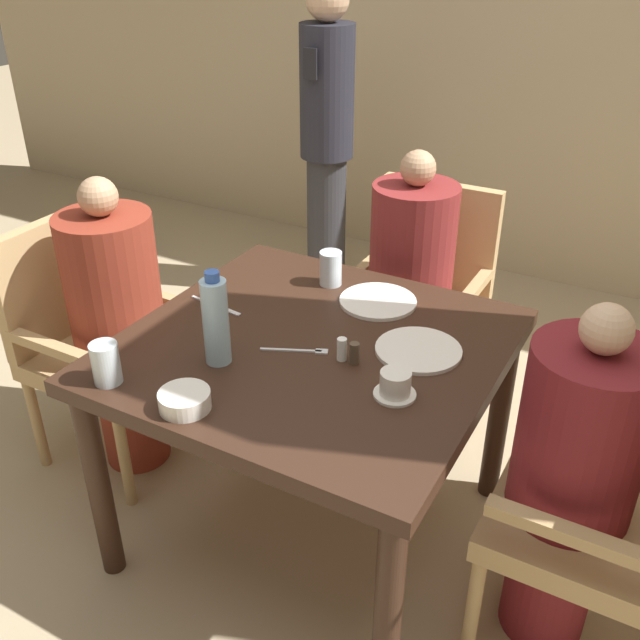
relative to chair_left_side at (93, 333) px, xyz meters
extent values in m
plane|color=tan|center=(0.92, 0.00, -0.51)|extent=(16.00, 16.00, 0.00)
cube|color=tan|center=(0.92, 2.34, 0.89)|extent=(8.00, 0.06, 2.80)
cube|color=#331E14|center=(0.92, 0.00, 0.21)|extent=(1.07, 1.04, 0.05)
cylinder|color=#331E14|center=(0.44, -0.46, -0.16)|extent=(0.07, 0.07, 0.69)
cylinder|color=#331E14|center=(1.39, -0.46, -0.16)|extent=(0.07, 0.07, 0.69)
cylinder|color=#331E14|center=(0.44, 0.46, -0.16)|extent=(0.07, 0.07, 0.69)
cylinder|color=#331E14|center=(1.39, 0.46, -0.16)|extent=(0.07, 0.07, 0.69)
cube|color=tan|center=(0.08, 0.00, -0.08)|extent=(0.49, 0.49, 0.07)
cube|color=tan|center=(-0.15, 0.00, 0.18)|extent=(0.05, 0.49, 0.45)
cube|color=tan|center=(0.08, 0.22, 0.08)|extent=(0.44, 0.04, 0.04)
cube|color=tan|center=(0.08, -0.22, 0.08)|extent=(0.44, 0.04, 0.04)
cylinder|color=tan|center=(0.29, 0.21, -0.31)|extent=(0.04, 0.04, 0.39)
cylinder|color=tan|center=(0.29, -0.21, -0.31)|extent=(0.04, 0.04, 0.39)
cylinder|color=tan|center=(-0.14, 0.21, -0.31)|extent=(0.04, 0.04, 0.39)
cylinder|color=tan|center=(-0.14, -0.21, -0.31)|extent=(0.04, 0.04, 0.39)
cylinder|color=maroon|center=(0.14, 0.00, -0.28)|extent=(0.24, 0.24, 0.46)
cylinder|color=maroon|center=(0.14, 0.00, 0.22)|extent=(0.32, 0.32, 0.52)
sphere|color=tan|center=(0.14, 0.00, 0.55)|extent=(0.13, 0.13, 0.13)
cube|color=tan|center=(0.92, 0.83, -0.08)|extent=(0.49, 0.49, 0.07)
cube|color=tan|center=(0.92, 1.05, 0.18)|extent=(0.49, 0.05, 0.45)
cube|color=tan|center=(1.14, 0.83, 0.08)|extent=(0.04, 0.44, 0.04)
cube|color=tan|center=(0.69, 0.83, 0.08)|extent=(0.04, 0.44, 0.04)
cylinder|color=tan|center=(1.13, 0.61, -0.31)|extent=(0.04, 0.04, 0.39)
cylinder|color=tan|center=(0.70, 0.61, -0.31)|extent=(0.04, 0.04, 0.39)
cylinder|color=tan|center=(1.13, 1.04, -0.31)|extent=(0.04, 0.04, 0.39)
cylinder|color=tan|center=(0.70, 1.04, -0.31)|extent=(0.04, 0.04, 0.39)
cylinder|color=maroon|center=(0.92, 0.77, -0.28)|extent=(0.24, 0.24, 0.46)
cylinder|color=maroon|center=(0.92, 0.77, 0.22)|extent=(0.32, 0.32, 0.52)
sphere|color=tan|center=(0.92, 0.77, 0.55)|extent=(0.13, 0.13, 0.13)
cube|color=tan|center=(1.75, 0.00, -0.08)|extent=(0.49, 0.49, 0.07)
cube|color=tan|center=(1.75, -0.22, 0.08)|extent=(0.44, 0.04, 0.04)
cube|color=tan|center=(1.75, 0.22, 0.08)|extent=(0.44, 0.04, 0.04)
cylinder|color=tan|center=(1.54, -0.21, -0.31)|extent=(0.04, 0.04, 0.39)
cylinder|color=tan|center=(1.54, 0.21, -0.31)|extent=(0.04, 0.04, 0.39)
cylinder|color=maroon|center=(1.69, 0.00, -0.28)|extent=(0.24, 0.24, 0.46)
cylinder|color=maroon|center=(1.69, 0.00, 0.20)|extent=(0.32, 0.32, 0.48)
sphere|color=tan|center=(1.69, 0.00, 0.50)|extent=(0.12, 0.12, 0.12)
cylinder|color=#2D2D33|center=(0.08, 1.62, -0.13)|extent=(0.21, 0.21, 0.75)
cylinder|color=#23232D|center=(0.08, 1.62, 0.56)|extent=(0.27, 0.27, 0.64)
cube|color=black|center=(0.08, 1.46, 0.72)|extent=(0.07, 0.01, 0.14)
cylinder|color=white|center=(0.98, 0.32, 0.24)|extent=(0.25, 0.25, 0.01)
cylinder|color=white|center=(1.21, 0.10, 0.24)|extent=(0.25, 0.25, 0.01)
cylinder|color=white|center=(1.24, -0.12, 0.24)|extent=(0.11, 0.11, 0.01)
cylinder|color=white|center=(1.24, -0.12, 0.27)|extent=(0.08, 0.08, 0.06)
cylinder|color=white|center=(0.79, -0.43, 0.26)|extent=(0.13, 0.13, 0.05)
cylinder|color=#A3C6DB|center=(0.74, -0.21, 0.36)|extent=(0.07, 0.07, 0.25)
cylinder|color=#3359B2|center=(0.74, -0.21, 0.50)|extent=(0.04, 0.04, 0.03)
cylinder|color=silver|center=(0.54, -0.44, 0.29)|extent=(0.08, 0.08, 0.12)
cylinder|color=silver|center=(0.79, 0.36, 0.29)|extent=(0.08, 0.08, 0.12)
cylinder|color=white|center=(1.04, -0.04, 0.27)|extent=(0.03, 0.03, 0.07)
cylinder|color=#4C3D2D|center=(1.08, -0.04, 0.27)|extent=(0.03, 0.03, 0.06)
cube|color=silver|center=(0.89, -0.07, 0.24)|extent=(0.17, 0.08, 0.00)
cube|color=silver|center=(0.97, -0.03, 0.24)|extent=(0.04, 0.04, 0.00)
cube|color=silver|center=(0.52, 0.05, 0.24)|extent=(0.18, 0.03, 0.00)
cube|color=silver|center=(0.61, 0.03, 0.24)|extent=(0.06, 0.02, 0.00)
camera|label=1|loc=(1.80, -1.54, 1.32)|focal=40.00mm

